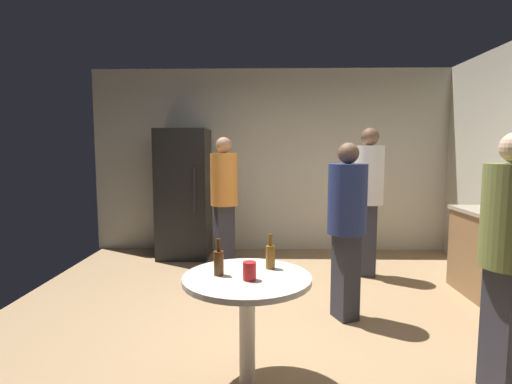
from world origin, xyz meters
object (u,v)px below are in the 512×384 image
at_px(person_in_olive_shirt, 510,244).
at_px(person_in_white_shirt, 368,190).
at_px(plastic_cup_red, 250,271).
at_px(refrigerator, 184,194).
at_px(foreground_table, 247,292).
at_px(beer_bottle_brown, 219,262).
at_px(beer_bottle_amber, 270,256).
at_px(person_in_navy_shirt, 347,218).
at_px(person_in_orange_shirt, 224,193).

distance_m(person_in_olive_shirt, person_in_white_shirt, 2.31).
bearing_deg(plastic_cup_red, refrigerator, 108.16).
xyz_separation_m(refrigerator, person_in_olive_shirt, (2.63, -3.14, 0.04)).
xyz_separation_m(foreground_table, person_in_white_shirt, (1.33, 2.30, 0.41)).
height_order(refrigerator, beer_bottle_brown, refrigerator).
relative_size(beer_bottle_amber, plastic_cup_red, 2.09).
distance_m(beer_bottle_amber, person_in_white_shirt, 2.46).
height_order(beer_bottle_amber, person_in_white_shirt, person_in_white_shirt).
bearing_deg(plastic_cup_red, beer_bottle_brown, 155.38).
xyz_separation_m(beer_bottle_brown, person_in_olive_shirt, (1.77, -0.01, 0.13)).
height_order(person_in_olive_shirt, person_in_navy_shirt, person_in_olive_shirt).
bearing_deg(beer_bottle_brown, foreground_table, -3.28).
bearing_deg(beer_bottle_amber, person_in_white_shirt, 61.05).
relative_size(plastic_cup_red, person_in_olive_shirt, 0.07).
xyz_separation_m(beer_bottle_brown, person_in_navy_shirt, (1.01, 1.07, 0.10)).
height_order(foreground_table, person_in_orange_shirt, person_in_orange_shirt).
bearing_deg(refrigerator, beer_bottle_amber, -68.37).
distance_m(person_in_navy_shirt, person_in_white_shirt, 1.33).
bearing_deg(beer_bottle_brown, person_in_white_shirt, 56.65).
bearing_deg(foreground_table, person_in_navy_shirt, 52.34).
xyz_separation_m(beer_bottle_brown, person_in_white_shirt, (1.51, 2.29, 0.22)).
xyz_separation_m(person_in_olive_shirt, person_in_navy_shirt, (-0.76, 1.07, -0.03)).
relative_size(person_in_olive_shirt, person_in_navy_shirt, 1.03).
xyz_separation_m(plastic_cup_red, person_in_olive_shirt, (1.57, 0.08, 0.15)).
height_order(person_in_olive_shirt, person_in_orange_shirt, person_in_orange_shirt).
bearing_deg(beer_bottle_brown, plastic_cup_red, -24.62).
relative_size(refrigerator, beer_bottle_brown, 7.83).
height_order(beer_bottle_amber, plastic_cup_red, beer_bottle_amber).
bearing_deg(refrigerator, person_in_navy_shirt, -47.88).
height_order(plastic_cup_red, person_in_white_shirt, person_in_white_shirt).
height_order(beer_bottle_amber, beer_bottle_brown, same).
bearing_deg(person_in_white_shirt, beer_bottle_amber, -12.51).
distance_m(person_in_orange_shirt, person_in_navy_shirt, 1.90).
relative_size(beer_bottle_brown, person_in_olive_shirt, 0.14).
distance_m(refrigerator, person_in_orange_shirt, 0.89).
bearing_deg(plastic_cup_red, person_in_olive_shirt, 3.02).
bearing_deg(person_in_orange_shirt, beer_bottle_brown, -20.17).
bearing_deg(person_in_olive_shirt, refrigerator, -64.94).
bearing_deg(plastic_cup_red, foreground_table, 103.16).
relative_size(foreground_table, person_in_orange_shirt, 0.48).
relative_size(foreground_table, plastic_cup_red, 7.27).
distance_m(beer_bottle_brown, person_in_navy_shirt, 1.47).
bearing_deg(beer_bottle_amber, beer_bottle_brown, -155.42).
xyz_separation_m(beer_bottle_amber, beer_bottle_brown, (-0.32, -0.15, 0.00)).
bearing_deg(person_in_olive_shirt, beer_bottle_brown, -15.13).
distance_m(person_in_olive_shirt, person_in_orange_shirt, 3.21).
relative_size(foreground_table, person_in_navy_shirt, 0.51).
height_order(person_in_navy_shirt, person_in_white_shirt, person_in_white_shirt).
relative_size(plastic_cup_red, person_in_white_shirt, 0.06).
xyz_separation_m(refrigerator, person_in_white_shirt, (2.37, -0.84, 0.14)).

